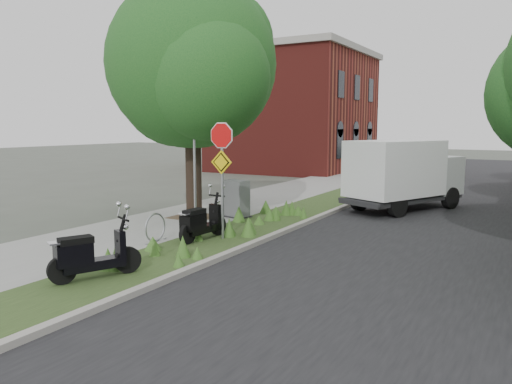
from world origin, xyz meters
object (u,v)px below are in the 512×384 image
box_truck (403,172)px  utility_cabinet (236,199)px  scooter_far (85,259)px  sign_assembly (222,156)px  scooter_near (199,225)px

box_truck → utility_cabinet: size_ratio=4.27×
scooter_far → utility_cabinet: 7.34m
sign_assembly → scooter_far: sign_assembly is taller
scooter_near → box_truck: 8.84m
scooter_near → scooter_far: 3.83m
scooter_near → scooter_far: scooter_far is taller
sign_assembly → utility_cabinet: sign_assembly is taller
scooter_near → box_truck: (3.29, 8.16, 0.90)m
scooter_near → sign_assembly: bearing=51.0°
scooter_near → utility_cabinet: size_ratio=1.48×
utility_cabinet → scooter_far: bearing=-81.5°
sign_assembly → scooter_near: sign_assembly is taller
sign_assembly → scooter_far: 4.70m
scooter_near → box_truck: size_ratio=0.35×
sign_assembly → box_truck: size_ratio=0.62×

